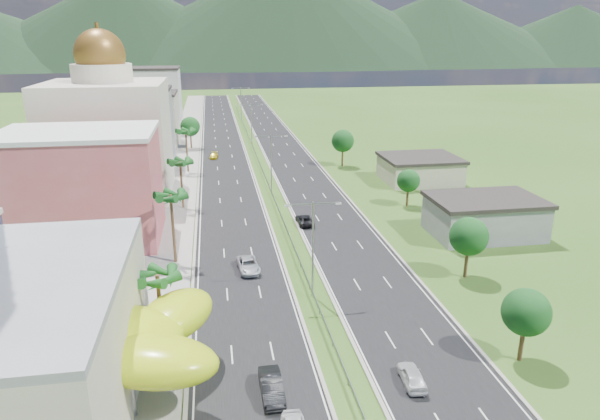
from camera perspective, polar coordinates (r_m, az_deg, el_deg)
ground at (r=51.62m, az=3.45°, el=-14.23°), size 500.00×500.00×0.00m
road_left at (r=135.29m, az=-8.15°, el=6.23°), size 11.00×260.00×0.04m
road_right at (r=136.40m, az=-1.80°, el=6.50°), size 11.00×260.00×0.04m
sidewalk_left at (r=135.44m, az=-12.19°, el=6.03°), size 7.00×260.00×0.12m
median_guardrail at (r=117.98m, az=-4.26°, el=4.90°), size 0.10×216.06×0.76m
streetlight_median_b at (r=57.32m, az=1.38°, el=-3.20°), size 6.04×0.25×11.00m
streetlight_median_c at (r=95.28m, az=-3.11°, el=5.49°), size 6.04×0.25×11.00m
streetlight_median_d at (r=139.36m, az=-5.21°, el=9.49°), size 6.04×0.25×11.00m
streetlight_median_e at (r=183.88m, az=-6.31°, el=11.56°), size 6.04×0.25×11.00m
lime_canopy at (r=45.69m, az=-21.15°, el=-12.90°), size 18.00×15.00×7.40m
pink_shophouse at (r=79.16m, az=-22.16°, el=2.08°), size 20.00×15.00×15.00m
domed_building at (r=100.39m, az=-19.74°, el=7.79°), size 20.00×20.00×28.70m
midrise_grey at (r=125.13m, az=-17.23°, el=8.35°), size 16.00×15.00×16.00m
midrise_beige at (r=146.94m, az=-16.12°, el=9.22°), size 16.00×15.00×13.00m
midrise_white at (r=169.30m, az=-15.37°, el=11.24°), size 16.00×15.00×18.00m
shed_near at (r=81.40m, az=19.04°, el=-0.84°), size 15.00×10.00×5.00m
shed_far at (r=108.36m, az=12.63°, el=4.16°), size 14.00×12.00×4.40m
palm_tree_b at (r=49.26m, az=-14.96°, el=-7.18°), size 3.60×3.60×8.10m
palm_tree_c at (r=67.42m, az=-13.62°, el=1.17°), size 3.60×3.60×9.60m
palm_tree_d at (r=89.86m, az=-12.66°, el=4.82°), size 3.60×3.60×8.60m
palm_tree_e at (r=114.20m, az=-12.10°, el=8.04°), size 3.60×3.60×9.40m
leafy_tree_lfar at (r=139.28m, az=-11.64°, el=8.71°), size 4.90×4.90×8.05m
leafy_tree_ra at (r=51.01m, az=22.98°, el=-10.02°), size 4.20×4.20×6.90m
leafy_tree_rb at (r=65.65m, az=17.57°, el=-2.71°), size 4.55×4.55×7.47m
leafy_tree_rc at (r=91.44m, az=11.49°, el=3.08°), size 3.85×3.85×6.33m
leafy_tree_rd at (r=117.95m, az=4.59°, el=7.35°), size 4.90×4.90×8.05m
mountain_ridge at (r=498.14m, az=-1.33°, el=15.01°), size 860.00×140.00×90.00m
car_dark_left at (r=45.11m, az=-3.08°, el=-18.28°), size 1.81×4.97×1.63m
car_silver_mid_left at (r=66.18m, az=-5.55°, el=-5.86°), size 2.94×5.50×1.47m
car_yellow_far_left at (r=127.60m, az=-9.17°, el=5.75°), size 2.21×4.43×1.24m
car_white_near_right at (r=47.27m, az=11.85°, el=-16.92°), size 1.99×4.33×1.44m
car_dark_far_right at (r=81.67m, az=0.49°, el=-1.06°), size 2.40×4.95×1.36m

